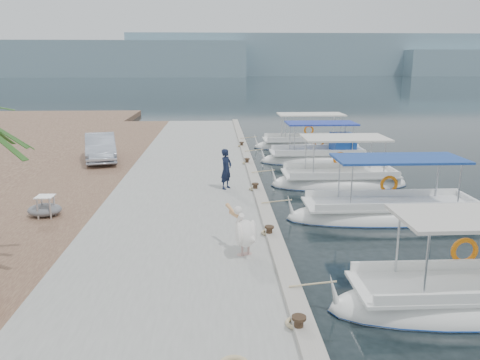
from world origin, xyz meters
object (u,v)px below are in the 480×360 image
fishing_caique_e (307,146)px  fisherman (226,169)px  fishing_caique_b (389,215)px  fishing_caique_c (339,182)px  fishing_caique_d (319,158)px  parked_car (101,147)px  pelican (245,232)px  fishing_caique_a (469,303)px

fishing_caique_e → fisherman: bearing=-115.0°
fishing_caique_b → fishing_caique_c: (-0.60, 4.75, 0.00)m
fishing_caique_d → parked_car: 11.91m
fishing_caique_b → fishing_caique_e: 14.59m
fishing_caique_b → pelican: (-5.46, -4.18, 1.01)m
fishing_caique_a → fishing_caique_d: (0.07, 16.34, 0.07)m
fishing_caique_a → fishing_caique_e: size_ratio=0.92×
fishing_caique_a → fishing_caique_c: 11.12m
pelican → parked_car: size_ratio=0.37×
fishing_caique_a → fishing_caique_b: bearing=85.7°
pelican → fishing_caique_d: bearing=70.4°
pelican → fisherman: fisherman is taller
fishing_caique_a → fishing_caique_e: same height
fishing_caique_b → fishing_caique_d: 9.98m
fisherman → fishing_caique_c: bearing=-33.6°
fishing_caique_b → fishing_caique_d: bearing=92.4°
fishing_caique_e → parked_car: (-12.00, -6.11, 1.07)m
fishing_caique_a → pelican: (-4.98, 2.19, 1.01)m
parked_car → pelican: bearing=-76.3°
fishing_caique_e → pelican: (-5.28, -18.77, 1.01)m
fishing_caique_d → fishing_caique_c: bearing=-92.0°
fishing_caique_c → pelican: size_ratio=4.03×
fishing_caique_a → fisherman: bearing=120.8°
fisherman → fishing_caique_d: bearing=-2.4°
fishing_caique_a → fishing_caique_d: bearing=89.8°
fishing_caique_a → fishing_caique_e: bearing=89.2°
fishing_caique_e → fishing_caique_a: bearing=-90.8°
fishing_caique_b → fisherman: size_ratio=4.60×
fishing_caique_c → parked_car: fishing_caique_c is taller
fishing_caique_c → parked_car: 12.22m
fishing_caique_a → fisherman: 10.46m
fishing_caique_c → fishing_caique_e: size_ratio=0.88×
fishing_caique_b → fishing_caique_e: (-0.19, 14.59, -0.00)m
fishing_caique_e → pelican: fishing_caique_e is taller
pelican → fishing_caique_b: bearing=37.4°
fishing_caique_b → fishing_caique_c: 4.79m
fishing_caique_b → fishing_caique_c: size_ratio=1.19×
fishing_caique_b → pelican: bearing=-142.6°
parked_car → fishing_caique_e: bearing=12.7°
fishing_caique_e → pelican: size_ratio=4.57×
parked_car → fishing_caique_c: bearing=-32.2°
fishing_caique_c → pelican: 10.22m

